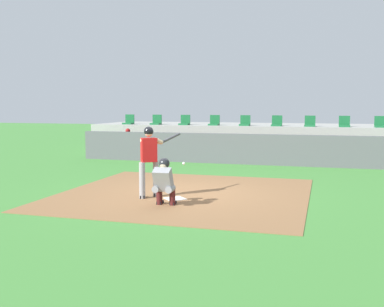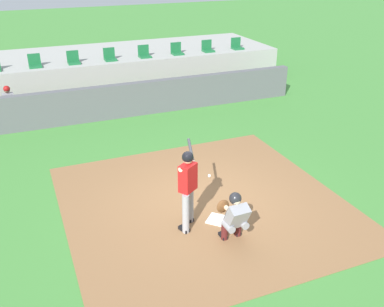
% 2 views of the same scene
% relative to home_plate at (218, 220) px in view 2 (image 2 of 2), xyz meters
% --- Properties ---
extents(ground_plane, '(80.00, 80.00, 0.00)m').
position_rel_home_plate_xyz_m(ground_plane, '(0.00, 0.80, -0.02)').
color(ground_plane, '#428438').
extents(dirt_infield, '(6.40, 6.40, 0.01)m').
position_rel_home_plate_xyz_m(dirt_infield, '(0.00, 0.80, -0.02)').
color(dirt_infield, olive).
rests_on(dirt_infield, ground).
extents(home_plate, '(0.62, 0.62, 0.02)m').
position_rel_home_plate_xyz_m(home_plate, '(0.00, 0.00, 0.00)').
color(home_plate, white).
rests_on(home_plate, dirt_infield).
extents(batter_at_plate, '(0.73, 1.35, 1.80)m').
position_rel_home_plate_xyz_m(batter_at_plate, '(-0.69, 0.06, 1.01)').
color(batter_at_plate, '#99999E').
rests_on(batter_at_plate, ground).
extents(catcher_crouched, '(0.49, 1.71, 1.13)m').
position_rel_home_plate_xyz_m(catcher_crouched, '(-0.01, -0.75, 0.59)').
color(catcher_crouched, gray).
rests_on(catcher_crouched, ground).
extents(dugout_wall, '(13.00, 0.30, 1.20)m').
position_rel_home_plate_xyz_m(dugout_wall, '(0.00, 7.30, 0.58)').
color(dugout_wall, '#59595E').
rests_on(dugout_wall, ground).
extents(dugout_bench, '(11.80, 0.44, 0.45)m').
position_rel_home_plate_xyz_m(dugout_bench, '(0.00, 8.30, 0.20)').
color(dugout_bench, olive).
rests_on(dugout_bench, ground).
extents(dugout_player_1, '(0.49, 0.70, 1.30)m').
position_rel_home_plate_xyz_m(dugout_player_1, '(-4.00, 8.14, 0.65)').
color(dugout_player_1, '#939399').
rests_on(dugout_player_1, ground).
extents(stands_platform, '(15.00, 4.40, 1.40)m').
position_rel_home_plate_xyz_m(stands_platform, '(0.00, 11.70, 0.68)').
color(stands_platform, '#9E9E99').
rests_on(stands_platform, ground).
extents(stadium_seat_2, '(0.46, 0.46, 0.48)m').
position_rel_home_plate_xyz_m(stadium_seat_2, '(-2.89, 10.18, 1.51)').
color(stadium_seat_2, '#196033').
rests_on(stadium_seat_2, stands_platform).
extents(stadium_seat_3, '(0.46, 0.46, 0.48)m').
position_rel_home_plate_xyz_m(stadium_seat_3, '(-1.44, 10.18, 1.51)').
color(stadium_seat_3, '#196033').
rests_on(stadium_seat_3, stands_platform).
extents(stadium_seat_4, '(0.46, 0.46, 0.48)m').
position_rel_home_plate_xyz_m(stadium_seat_4, '(0.00, 10.18, 1.51)').
color(stadium_seat_4, '#196033').
rests_on(stadium_seat_4, stands_platform).
extents(stadium_seat_5, '(0.46, 0.46, 0.48)m').
position_rel_home_plate_xyz_m(stadium_seat_5, '(1.44, 10.18, 1.51)').
color(stadium_seat_5, '#196033').
rests_on(stadium_seat_5, stands_platform).
extents(stadium_seat_6, '(0.46, 0.46, 0.48)m').
position_rel_home_plate_xyz_m(stadium_seat_6, '(2.89, 10.18, 1.51)').
color(stadium_seat_6, '#196033').
rests_on(stadium_seat_6, stands_platform).
extents(stadium_seat_7, '(0.46, 0.46, 0.48)m').
position_rel_home_plate_xyz_m(stadium_seat_7, '(4.33, 10.18, 1.51)').
color(stadium_seat_7, '#196033').
rests_on(stadium_seat_7, stands_platform).
extents(stadium_seat_8, '(0.46, 0.46, 0.48)m').
position_rel_home_plate_xyz_m(stadium_seat_8, '(5.78, 10.18, 1.51)').
color(stadium_seat_8, '#196033').
rests_on(stadium_seat_8, stands_platform).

